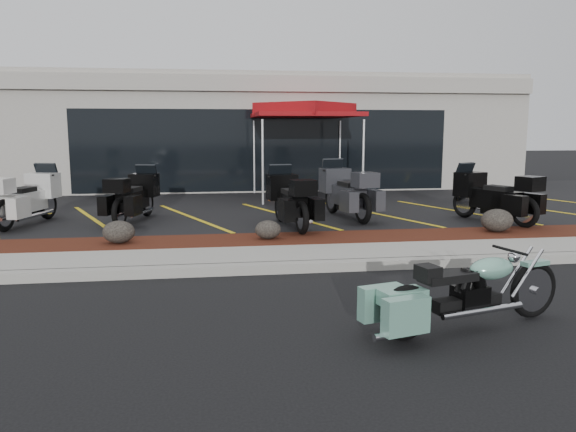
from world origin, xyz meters
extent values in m
plane|color=black|center=(0.00, 0.00, 0.00)|extent=(90.00, 90.00, 0.00)
cube|color=gray|center=(0.00, 0.90, 0.07)|extent=(24.00, 0.25, 0.15)
cube|color=gray|center=(0.00, 1.60, 0.07)|extent=(24.00, 1.20, 0.15)
cube|color=black|center=(0.00, 2.80, 0.08)|extent=(24.00, 1.20, 0.16)
cube|color=black|center=(0.00, 8.20, 0.07)|extent=(26.00, 9.60, 0.15)
cube|color=gray|center=(0.00, 14.50, 2.00)|extent=(18.00, 8.00, 4.00)
cube|color=black|center=(0.00, 10.52, 1.50)|extent=(12.00, 0.06, 2.60)
cube|color=gray|center=(0.00, 10.49, 3.60)|extent=(18.00, 0.30, 0.50)
ellipsoid|color=black|center=(-3.42, 2.77, 0.36)|extent=(0.57, 0.48, 0.41)
ellipsoid|color=black|center=(-0.72, 2.79, 0.33)|extent=(0.49, 0.41, 0.35)
ellipsoid|color=black|center=(3.89, 2.87, 0.39)|extent=(0.64, 0.54, 0.46)
cone|color=#D65307|center=(0.05, 8.49, 0.39)|extent=(0.35, 0.35, 0.49)
cylinder|color=silver|center=(-0.11, 7.43, 1.30)|extent=(0.06, 0.06, 2.29)
cylinder|color=silver|center=(2.65, 7.87, 1.30)|extent=(0.06, 0.06, 2.29)
cylinder|color=silver|center=(-0.55, 10.19, 1.30)|extent=(0.06, 0.06, 2.29)
cylinder|color=silver|center=(2.21, 10.63, 1.30)|extent=(0.06, 0.06, 2.29)
cube|color=maroon|center=(1.05, 9.03, 2.59)|extent=(3.43, 3.43, 0.12)
cube|color=maroon|center=(1.05, 9.03, 2.76)|extent=(3.07, 3.07, 0.35)
camera|label=1|loc=(-1.81, -7.47, 2.21)|focal=35.00mm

